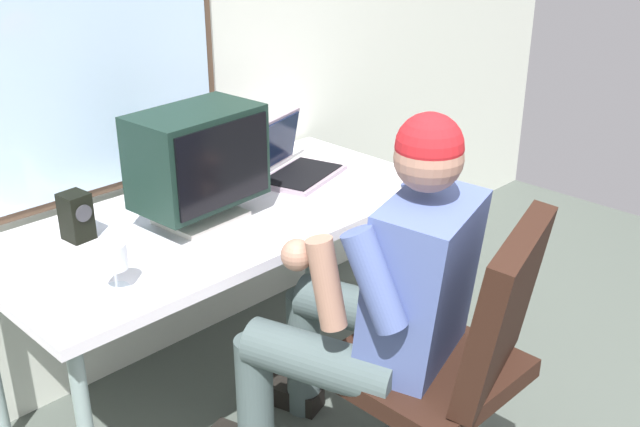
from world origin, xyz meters
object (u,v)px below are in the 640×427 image
(office_chair, at_px, (460,349))
(wine_glass, at_px, (113,259))
(desk_speaker, at_px, (76,216))
(laptop, at_px, (289,161))
(desk, at_px, (222,228))
(crt_monitor, at_px, (198,159))
(person_seated, at_px, (374,297))

(office_chair, distance_m, wine_glass, 1.01)
(office_chair, relative_size, desk_speaker, 6.15)
(desk_speaker, bearing_deg, laptop, -4.18)
(desk, bearing_deg, wine_glass, -158.60)
(crt_monitor, xyz_separation_m, wine_glass, (-0.45, -0.21, -0.12))
(wine_glass, relative_size, desk_speaker, 0.90)
(laptop, distance_m, desk_speaker, 0.86)
(office_chair, height_order, person_seated, person_seated)
(laptop, bearing_deg, desk, -166.90)
(person_seated, height_order, laptop, person_seated)
(desk, distance_m, wine_glass, 0.60)
(person_seated, xyz_separation_m, wine_glass, (-0.60, 0.44, 0.19))
(desk, bearing_deg, person_seated, -84.49)
(office_chair, xyz_separation_m, crt_monitor, (-0.22, 0.91, 0.41))
(wine_glass, bearing_deg, person_seated, -36.12)
(person_seated, bearing_deg, desk, 95.51)
(laptop, height_order, desk_speaker, laptop)
(desk, xyz_separation_m, person_seated, (0.06, -0.65, -0.04))
(office_chair, height_order, laptop, laptop)
(desk, distance_m, person_seated, 0.65)
(crt_monitor, distance_m, wine_glass, 0.51)
(crt_monitor, height_order, wine_glass, crt_monitor)
(wine_glass, bearing_deg, office_chair, -46.38)
(crt_monitor, bearing_deg, person_seated, -77.24)
(laptop, height_order, wine_glass, laptop)
(person_seated, relative_size, laptop, 3.07)
(wine_glass, bearing_deg, laptop, 17.90)
(person_seated, bearing_deg, office_chair, -75.01)
(desk, xyz_separation_m, office_chair, (0.13, -0.91, -0.13))
(crt_monitor, height_order, desk_speaker, crt_monitor)
(person_seated, relative_size, crt_monitor, 2.84)
(laptop, xyz_separation_m, wine_glass, (-0.94, -0.31, 0.03))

